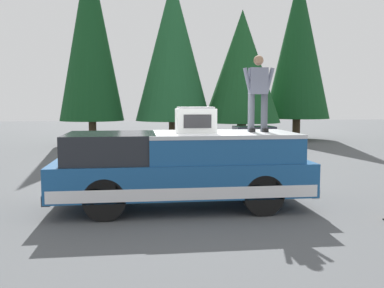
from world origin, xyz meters
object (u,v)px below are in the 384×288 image
Objects in this scene: person_on_truck_bed at (258,91)px; parked_car_navy at (252,138)px; pickup_truck at (182,168)px; compressor_unit at (196,120)px.

person_on_truck_bed is 0.41× the size of parked_car_navy.
compressor_unit reaches higher than pickup_truck.
pickup_truck reaches higher than parked_car_navy.
person_on_truck_bed is at bearing -87.14° from pickup_truck.
person_on_truck_bed reaches higher than parked_car_navy.
pickup_truck is 3.28× the size of person_on_truck_bed.
compressor_unit is 0.50× the size of person_on_truck_bed.
compressor_unit is at bearing 94.00° from person_on_truck_bed.
pickup_truck is at bearing 92.86° from person_on_truck_bed.
compressor_unit reaches higher than parked_car_navy.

